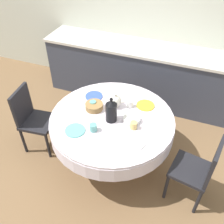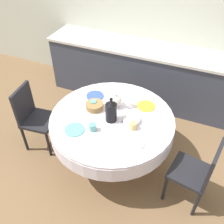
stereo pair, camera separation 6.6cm
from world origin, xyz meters
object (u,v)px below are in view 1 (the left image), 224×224
Objects in this scene: chair_left at (199,169)px; chair_right at (32,117)px; teapot at (115,101)px; coffee_carafe at (111,111)px.

chair_right is at bearing 98.34° from chair_left.
teapot reaches higher than chair_left.
chair_left is at bearing -7.84° from coffee_carafe.
coffee_carafe is (1.06, 0.08, 0.36)m from chair_right.
chair_left is at bearing -19.76° from teapot.
teapot is at bearing 80.32° from chair_left.
chair_left is 1.00× the size of chair_right.
coffee_carafe is (-1.04, 0.14, 0.36)m from chair_left.
chair_right is 4.56× the size of teapot.
coffee_carafe is at bearing 87.65° from chair_right.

